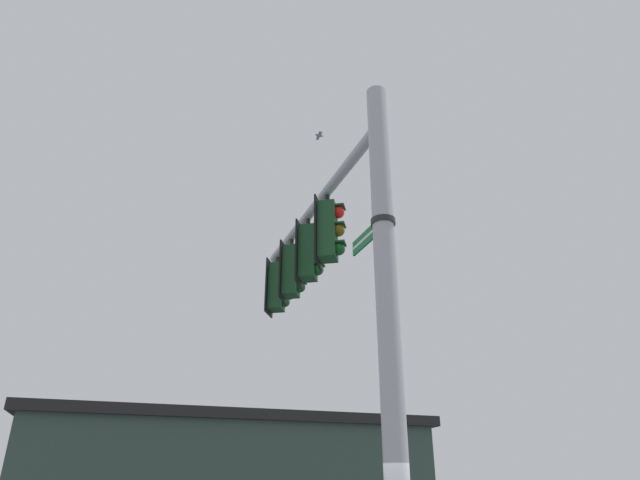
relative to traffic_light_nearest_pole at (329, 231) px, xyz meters
The scene contains 8 objects.
signal_pole 3.15m from the traffic_light_nearest_pole, 32.20° to the left, with size 0.29×0.29×7.75m, color #ADB2B7.
mast_arm 1.03m from the traffic_light_nearest_pole, 145.76° to the right, with size 0.18×0.18×5.32m, color #ADB2B7.
traffic_light_nearest_pole is the anchor object (origin of this frame).
traffic_light_mid_inner 1.00m from the traffic_light_nearest_pole, 147.29° to the right, with size 0.54×0.49×1.31m.
traffic_light_mid_outer 2.00m from the traffic_light_nearest_pole, 147.29° to the right, with size 0.54×0.49×1.31m.
traffic_light_arm_end 3.00m from the traffic_light_nearest_pole, 147.29° to the right, with size 0.54×0.49×1.31m.
street_name_sign 1.95m from the traffic_light_nearest_pole, 32.13° to the left, with size 0.99×0.71×0.22m.
bird_flying 4.97m from the traffic_light_nearest_pole, 164.84° to the right, with size 0.31×0.23×0.09m.
Camera 1 is at (6.71, 0.52, 2.16)m, focal length 31.06 mm.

